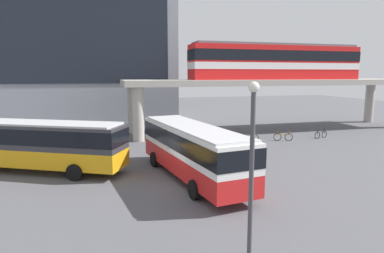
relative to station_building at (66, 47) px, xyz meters
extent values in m
plane|color=#515156|center=(8.32, -18.66, -9.60)|extent=(120.00, 120.00, 0.00)
cube|color=gray|center=(0.00, 0.03, 0.00)|extent=(26.35, 12.89, 19.19)
cube|color=black|center=(0.00, -6.47, 0.96)|extent=(23.72, 0.10, 10.75)
cube|color=#ADA89E|center=(22.51, -12.76, -4.27)|extent=(32.97, 6.34, 0.60)
cylinder|color=#ADA89E|center=(7.22, -15.13, -7.09)|extent=(1.10, 1.10, 5.03)
cylinder|color=#ADA89E|center=(7.22, -10.39, -7.09)|extent=(1.10, 1.10, 5.03)
cylinder|color=#ADA89E|center=(37.80, -10.39, -7.09)|extent=(1.10, 1.10, 5.03)
cube|color=red|center=(22.66, -12.76, -2.17)|extent=(19.35, 2.90, 3.60)
cube|color=silver|center=(22.66, -12.76, -2.53)|extent=(19.41, 2.96, 0.70)
cube|color=black|center=(22.66, -12.76, -1.45)|extent=(19.41, 2.96, 1.10)
cube|color=slate|center=(22.66, -12.76, -0.25)|extent=(18.57, 2.61, 0.24)
cube|color=red|center=(8.97, -27.52, -8.55)|extent=(4.07, 11.25, 1.10)
cube|color=white|center=(8.97, -27.52, -7.25)|extent=(4.07, 11.25, 1.50)
cube|color=black|center=(8.97, -27.52, -7.18)|extent=(4.12, 11.29, 0.96)
cube|color=silver|center=(8.97, -27.52, -6.44)|extent=(3.87, 10.68, 0.12)
cylinder|color=black|center=(7.22, -24.22, -9.10)|extent=(0.42, 1.03, 1.00)
cylinder|color=black|center=(9.69, -23.85, -9.10)|extent=(0.42, 1.03, 1.00)
cylinder|color=black|center=(8.18, -30.75, -9.10)|extent=(0.42, 1.03, 1.00)
cylinder|color=black|center=(10.65, -30.38, -9.10)|extent=(0.42, 1.03, 1.00)
cube|color=orange|center=(0.07, -23.46, -8.55)|extent=(10.92, 7.28, 1.10)
cube|color=#333338|center=(0.07, -23.46, -7.25)|extent=(10.92, 7.28, 1.50)
cube|color=black|center=(0.07, -23.46, -7.18)|extent=(10.97, 7.34, 0.96)
cube|color=silver|center=(0.07, -23.46, -6.44)|extent=(10.37, 6.92, 0.12)
cylinder|color=black|center=(-2.48, -20.73, -9.10)|extent=(1.02, 0.71, 1.00)
cylinder|color=black|center=(2.23, -25.99, -9.10)|extent=(1.02, 0.71, 1.00)
cylinder|color=black|center=(3.38, -23.77, -9.10)|extent=(1.02, 0.71, 1.00)
torus|color=black|center=(12.87, -17.72, -9.26)|extent=(0.72, 0.30, 0.74)
torus|color=black|center=(11.88, -17.37, -9.26)|extent=(0.72, 0.30, 0.74)
cylinder|color=silver|center=(12.38, -17.55, -8.98)|extent=(1.01, 0.39, 0.05)
cylinder|color=silver|center=(11.88, -17.37, -8.96)|extent=(0.04, 0.04, 0.55)
cylinder|color=silver|center=(12.87, -17.72, -8.91)|extent=(0.04, 0.04, 0.65)
torus|color=black|center=(25.09, -18.35, -9.26)|extent=(0.73, 0.27, 0.74)
torus|color=black|center=(24.09, -18.65, -9.26)|extent=(0.73, 0.27, 0.74)
cylinder|color=black|center=(24.59, -18.50, -8.98)|extent=(1.02, 0.35, 0.05)
cylinder|color=black|center=(24.09, -18.65, -8.96)|extent=(0.04, 0.04, 0.55)
cylinder|color=black|center=(25.09, -18.35, -8.91)|extent=(0.04, 0.04, 0.65)
torus|color=black|center=(20.87, -18.78, -9.26)|extent=(0.72, 0.31, 0.74)
torus|color=black|center=(19.88, -18.42, -9.26)|extent=(0.72, 0.31, 0.74)
cylinder|color=orange|center=(20.38, -18.60, -8.98)|extent=(1.00, 0.40, 0.05)
cylinder|color=orange|center=(19.88, -18.42, -8.96)|extent=(0.04, 0.04, 0.55)
cylinder|color=orange|center=(20.87, -18.78, -8.91)|extent=(0.04, 0.04, 0.65)
torus|color=black|center=(13.24, -19.37, -9.26)|extent=(0.74, 0.07, 0.74)
torus|color=black|center=(12.19, -19.35, -9.26)|extent=(0.74, 0.07, 0.74)
cylinder|color=#1E3FA5|center=(12.71, -19.36, -8.98)|extent=(1.05, 0.07, 0.05)
cylinder|color=#1E3FA5|center=(12.19, -19.35, -8.96)|extent=(0.04, 0.04, 0.55)
cylinder|color=#1E3FA5|center=(13.24, -19.37, -8.91)|extent=(0.04, 0.04, 0.65)
torus|color=black|center=(17.55, -18.56, -9.26)|extent=(0.73, 0.25, 0.74)
torus|color=black|center=(16.54, -18.83, -9.26)|extent=(0.73, 0.25, 0.74)
cylinder|color=#1E7F33|center=(17.05, -18.69, -8.98)|extent=(1.03, 0.32, 0.05)
cylinder|color=#1E7F33|center=(16.54, -18.83, -8.96)|extent=(0.04, 0.04, 0.55)
cylinder|color=#1E7F33|center=(17.55, -18.56, -8.91)|extent=(0.04, 0.04, 0.65)
cylinder|color=#3F3F44|center=(8.58, -36.30, -6.78)|extent=(0.16, 0.16, 5.64)
sphere|color=silver|center=(8.58, -36.30, -3.81)|extent=(0.36, 0.36, 0.36)
camera|label=1|loc=(3.79, -46.14, -3.40)|focal=31.30mm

